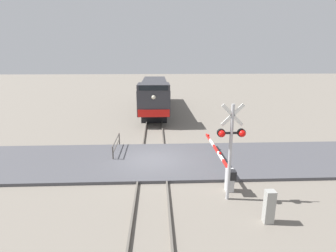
{
  "coord_description": "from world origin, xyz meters",
  "views": [
    {
      "loc": [
        0.28,
        -14.34,
        6.05
      ],
      "look_at": [
        0.99,
        2.16,
        1.61
      ],
      "focal_mm": 27.69,
      "sensor_mm": 36.0,
      "label": 1
    }
  ],
  "objects_px": {
    "utility_cabinet": "(269,207)",
    "guard_railing": "(116,144)",
    "locomotive": "(154,93)",
    "crossing_signal": "(231,142)",
    "crossing_gate": "(225,168)"
  },
  "relations": [
    {
      "from": "crossing_gate",
      "to": "guard_railing",
      "type": "height_order",
      "value": "crossing_gate"
    },
    {
      "from": "utility_cabinet",
      "to": "crossing_signal",
      "type": "bearing_deg",
      "value": 122.94
    },
    {
      "from": "locomotive",
      "to": "crossing_signal",
      "type": "xyz_separation_m",
      "value": [
        3.32,
        -19.46,
        0.67
      ]
    },
    {
      "from": "crossing_gate",
      "to": "guard_railing",
      "type": "xyz_separation_m",
      "value": [
        -5.95,
        4.18,
        -0.12
      ]
    },
    {
      "from": "crossing_signal",
      "to": "crossing_gate",
      "type": "height_order",
      "value": "crossing_signal"
    },
    {
      "from": "locomotive",
      "to": "crossing_signal",
      "type": "height_order",
      "value": "crossing_signal"
    },
    {
      "from": "locomotive",
      "to": "crossing_signal",
      "type": "relative_size",
      "value": 3.89
    },
    {
      "from": "crossing_signal",
      "to": "locomotive",
      "type": "bearing_deg",
      "value": 99.67
    },
    {
      "from": "crossing_signal",
      "to": "guard_railing",
      "type": "distance_m",
      "value": 8.39
    },
    {
      "from": "utility_cabinet",
      "to": "guard_railing",
      "type": "height_order",
      "value": "utility_cabinet"
    },
    {
      "from": "locomotive",
      "to": "utility_cabinet",
      "type": "xyz_separation_m",
      "value": [
        4.4,
        -21.14,
        -1.33
      ]
    },
    {
      "from": "crossing_signal",
      "to": "utility_cabinet",
      "type": "height_order",
      "value": "crossing_signal"
    },
    {
      "from": "utility_cabinet",
      "to": "guard_railing",
      "type": "relative_size",
      "value": 0.47
    },
    {
      "from": "crossing_signal",
      "to": "guard_railing",
      "type": "height_order",
      "value": "crossing_signal"
    },
    {
      "from": "locomotive",
      "to": "crossing_gate",
      "type": "bearing_deg",
      "value": -78.59
    }
  ]
}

